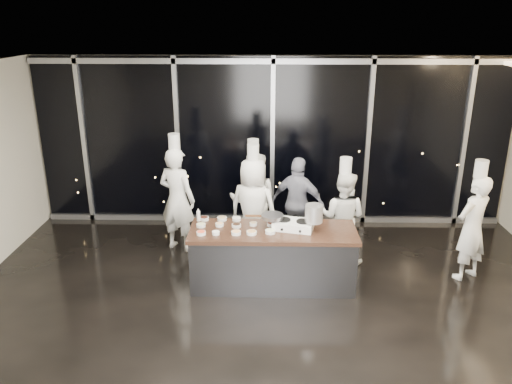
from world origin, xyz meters
TOP-DOWN VIEW (x-y plane):
  - ground at (0.00, 0.00)m, footprint 9.00×9.00m
  - room_shell at (0.18, 0.00)m, footprint 9.02×7.02m
  - window_wall at (0.00, 3.43)m, footprint 8.90×0.11m
  - demo_counter at (0.00, 0.90)m, footprint 2.46×0.86m
  - stove at (0.30, 0.96)m, footprint 0.64×0.48m
  - frying_pan at (-0.02, 1.02)m, footprint 0.59×0.39m
  - stock_pot at (0.59, 0.89)m, footprint 0.31×0.31m
  - prep_bowls at (-0.59, 0.97)m, footprint 1.19×0.69m
  - squeeze_bottle at (-1.14, 1.22)m, footprint 0.06×0.06m
  - chef_far_left at (-1.62, 2.12)m, footprint 0.78×0.66m
  - chef_left at (-0.32, 1.89)m, footprint 0.98×0.81m
  - chef_center at (-0.33, 2.19)m, footprint 0.89×0.72m
  - guest at (0.44, 2.24)m, footprint 1.03×0.76m
  - chef_right at (1.14, 1.71)m, footprint 0.93×0.84m
  - chef_side at (3.02, 1.19)m, footprint 0.73×0.66m

SIDE VIEW (x-z plane):
  - ground at x=0.00m, z-range 0.00..0.00m
  - demo_counter at x=0.00m, z-range 0.00..0.90m
  - chef_right at x=1.14m, z-range -0.10..1.68m
  - guest at x=0.44m, z-range 0.00..1.63m
  - chef_side at x=3.02m, z-range -0.09..1.81m
  - chef_left at x=-0.32m, z-range -0.10..1.84m
  - chef_center at x=-0.33m, z-range -0.11..1.85m
  - prep_bowls at x=-0.59m, z-range 0.90..0.95m
  - chef_far_left at x=-1.62m, z-range -0.10..1.96m
  - stove at x=0.30m, z-range 0.89..1.03m
  - squeeze_bottle at x=-1.14m, z-range 0.89..1.10m
  - frying_pan at x=-0.02m, z-range 1.04..1.09m
  - stock_pot at x=0.59m, z-range 1.04..1.30m
  - window_wall at x=0.00m, z-range 0.00..3.20m
  - room_shell at x=0.18m, z-range 0.64..3.85m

